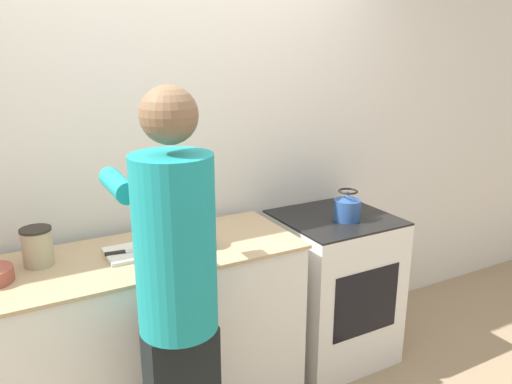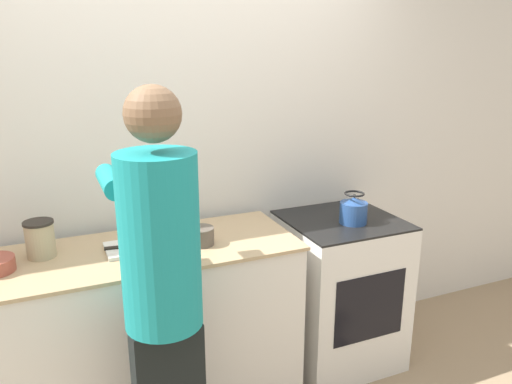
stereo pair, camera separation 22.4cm
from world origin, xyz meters
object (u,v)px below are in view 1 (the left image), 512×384
at_px(bowl_prep, 202,238).
at_px(canister_jar, 37,247).
at_px(person, 177,294).
at_px(knife, 130,251).
at_px(cutting_board, 142,250).
at_px(oven, 332,287).
at_px(kettle, 347,207).

distance_m(bowl_prep, canister_jar, 0.75).
bearing_deg(canister_jar, bowl_prep, -11.63).
bearing_deg(person, knife, 93.69).
relative_size(person, cutting_board, 5.17).
xyz_separation_m(oven, canister_jar, (-1.63, 0.08, 0.56)).
relative_size(oven, knife, 3.63).
distance_m(person, kettle, 1.31).
height_order(kettle, bowl_prep, kettle).
relative_size(kettle, bowl_prep, 1.32).
relative_size(oven, person, 0.52).
height_order(cutting_board, bowl_prep, bowl_prep).
bearing_deg(oven, cutting_board, -179.95).
height_order(person, cutting_board, person).
bearing_deg(cutting_board, person, -92.42).
bearing_deg(kettle, bowl_prep, 179.57).
bearing_deg(canister_jar, knife, -12.60).
bearing_deg(kettle, knife, 176.77).
relative_size(cutting_board, kettle, 1.89).
distance_m(person, cutting_board, 0.55).
height_order(cutting_board, kettle, kettle).
xyz_separation_m(person, canister_jar, (-0.43, 0.64, 0.05)).
height_order(oven, knife, knife).
bearing_deg(knife, canister_jar, 174.87).
height_order(oven, bowl_prep, bowl_prep).
bearing_deg(canister_jar, kettle, -5.51).
height_order(oven, kettle, kettle).
xyz_separation_m(oven, bowl_prep, (-0.89, -0.07, 0.52)).
distance_m(oven, kettle, 0.54).
xyz_separation_m(kettle, bowl_prep, (-0.91, 0.01, -0.02)).
height_order(cutting_board, canister_jar, canister_jar).
bearing_deg(canister_jar, cutting_board, -10.35).
bearing_deg(person, bowl_prep, 57.50).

